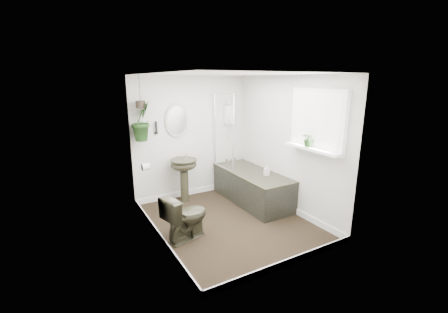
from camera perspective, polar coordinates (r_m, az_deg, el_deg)
floor at (r=4.95m, az=0.88°, el=-12.34°), size 2.30×2.80×0.02m
ceiling at (r=4.43m, az=1.00°, el=15.57°), size 2.30×2.80×0.02m
wall_back at (r=5.78m, az=-6.21°, el=3.65°), size 2.30×0.02×2.30m
wall_front at (r=3.46m, az=12.93°, el=-3.97°), size 2.30×0.02×2.30m
wall_left at (r=4.10m, az=-13.15°, el=-1.09°), size 0.02×2.80×2.30m
wall_right at (r=5.23m, az=11.96°, el=2.27°), size 0.02×2.80×2.30m
skirting at (r=4.93m, az=0.88°, el=-11.72°), size 2.30×2.80×0.10m
bathtub at (r=5.62m, az=5.35°, el=-5.74°), size 0.72×1.72×0.58m
bath_screen at (r=5.60m, az=-0.08°, el=4.73°), size 0.04×0.72×1.40m
shower_box at (r=6.02m, az=1.01°, el=8.01°), size 0.20×0.10×0.35m
oval_mirror at (r=5.58m, az=-8.91°, el=6.82°), size 0.46×0.03×0.62m
wall_sconce at (r=5.46m, az=-12.77°, el=5.41°), size 0.04×0.04×0.22m
toilet_roll_holder at (r=4.84m, az=-14.72°, el=-1.92°), size 0.11×0.11×0.11m
window_recess at (r=4.60m, az=17.41°, el=6.64°), size 0.08×1.00×0.90m
window_sill at (r=4.62m, az=16.43°, el=1.44°), size 0.18×1.00×0.04m
window_blinds at (r=4.57m, az=17.02°, el=6.62°), size 0.01×0.86×0.76m
toilet at (r=4.36m, az=-7.26°, el=-11.25°), size 0.75×0.55×0.68m
pedestal_sink at (r=5.61m, az=-7.57°, el=-4.56°), size 0.51×0.44×0.82m
sill_plant at (r=4.64m, az=15.84°, el=3.33°), size 0.27×0.26×0.25m
hanging_plant at (r=5.26m, az=-15.40°, el=6.55°), size 0.47×0.47×0.67m
soap_bottle at (r=5.33m, az=8.13°, el=-2.59°), size 0.11×0.11×0.19m
hanging_pot at (r=5.23m, az=-15.60°, el=9.54°), size 0.16×0.16×0.12m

